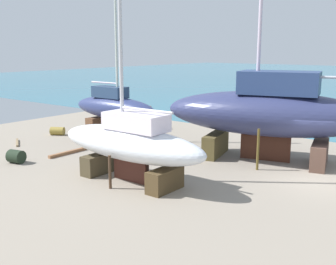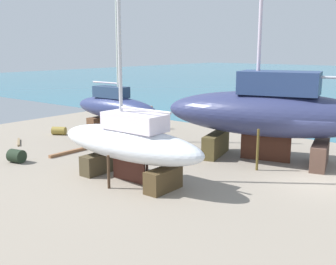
# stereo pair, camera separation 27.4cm
# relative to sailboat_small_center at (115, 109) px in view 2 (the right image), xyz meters

# --- Properties ---
(ground_plane) EXTENTS (47.24, 47.24, 0.00)m
(ground_plane) POSITION_rel_sailboat_small_center_xyz_m (12.68, -3.82, -2.02)
(ground_plane) COLOR gray
(sailboat_small_center) EXTENTS (6.47, 2.02, 11.38)m
(sailboat_small_center) POSITION_rel_sailboat_small_center_xyz_m (0.00, 0.00, 0.00)
(sailboat_small_center) COLOR brown
(sailboat_small_center) RESTS_ON ground
(sailboat_mid_port) EXTENTS (11.16, 5.92, 15.69)m
(sailboat_mid_port) POSITION_rel_sailboat_small_center_xyz_m (9.58, 1.47, 0.52)
(sailboat_mid_port) COLOR brown
(sailboat_mid_port) RESTS_ON ground
(sailboat_far_slipway) EXTENTS (7.80, 2.50, 11.55)m
(sailboat_far_slipway) POSITION_rel_sailboat_small_center_xyz_m (6.43, -5.38, -0.28)
(sailboat_far_slipway) COLOR #453B27
(sailboat_far_slipway) RESTS_ON ground
(worker) EXTENTS (0.40, 0.50, 1.69)m
(worker) POSITION_rel_sailboat_small_center_xyz_m (-0.67, 4.25, -1.14)
(worker) COLOR #326C51
(worker) RESTS_ON ground
(barrel_tipped_left) EXTENTS (0.90, 0.82, 0.67)m
(barrel_tipped_left) POSITION_rel_sailboat_small_center_xyz_m (-0.19, -6.78, -1.68)
(barrel_tipped_left) COLOR #202E1F
(barrel_tipped_left) RESTS_ON ground
(barrel_rust_near) EXTENTS (1.06, 0.93, 0.54)m
(barrel_rust_near) POSITION_rel_sailboat_small_center_xyz_m (-4.19, -1.20, -1.75)
(barrel_rust_near) COLOR olive
(barrel_rust_near) RESTS_ON ground
(timber_short_skew) EXTENTS (1.75, 1.15, 0.11)m
(timber_short_skew) POSITION_rel_sailboat_small_center_xyz_m (-4.08, -4.30, -1.96)
(timber_short_skew) COLOR olive
(timber_short_skew) RESTS_ON ground
(timber_short_cross) EXTENTS (0.20, 2.51, 0.16)m
(timber_short_cross) POSITION_rel_sailboat_small_center_xyz_m (0.45, -4.02, -1.94)
(timber_short_cross) COLOR #8C5E3E
(timber_short_cross) RESTS_ON ground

